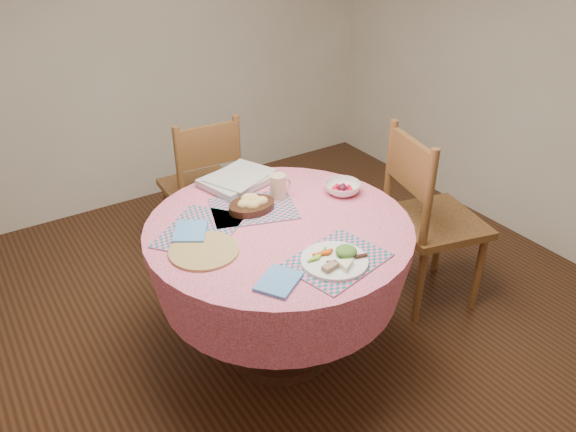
% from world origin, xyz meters
% --- Properties ---
extents(ground, '(4.00, 4.00, 0.00)m').
position_xyz_m(ground, '(0.00, 0.00, 0.00)').
color(ground, '#331C0F').
rests_on(ground, ground).
extents(room_envelope, '(4.01, 4.01, 2.71)m').
position_xyz_m(room_envelope, '(0.00, 0.00, 1.71)').
color(room_envelope, silver).
rests_on(room_envelope, ground).
extents(dining_table, '(1.24, 1.24, 0.75)m').
position_xyz_m(dining_table, '(0.00, 0.00, 0.56)').
color(dining_table, pink).
rests_on(dining_table, ground).
extents(chair_right, '(0.56, 0.58, 1.04)m').
position_xyz_m(chair_right, '(0.91, -0.07, 0.54)').
color(chair_right, brown).
rests_on(chair_right, ground).
extents(chair_back, '(0.47, 0.45, 0.96)m').
position_xyz_m(chair_back, '(0.08, 1.02, 0.50)').
color(chair_back, brown).
rests_on(chair_back, ground).
extents(placemat_front, '(0.46, 0.38, 0.01)m').
position_xyz_m(placemat_front, '(0.05, -0.38, 0.75)').
color(placemat_front, '#126663').
rests_on(placemat_front, dining_table).
extents(placemat_left, '(0.50, 0.48, 0.01)m').
position_xyz_m(placemat_left, '(-0.33, 0.15, 0.75)').
color(placemat_left, '#126663').
rests_on(placemat_left, dining_table).
extents(placemat_back, '(0.47, 0.41, 0.01)m').
position_xyz_m(placemat_back, '(-0.03, 0.19, 0.75)').
color(placemat_back, '#126663').
rests_on(placemat_back, dining_table).
extents(wicker_trivet, '(0.30, 0.30, 0.01)m').
position_xyz_m(wicker_trivet, '(-0.39, -0.02, 0.76)').
color(wicker_trivet, olive).
rests_on(wicker_trivet, dining_table).
extents(napkin_near, '(0.23, 0.21, 0.01)m').
position_xyz_m(napkin_near, '(-0.24, -0.37, 0.76)').
color(napkin_near, '#518AD1').
rests_on(napkin_near, dining_table).
extents(napkin_far, '(0.21, 0.23, 0.01)m').
position_xyz_m(napkin_far, '(-0.38, 0.15, 0.76)').
color(napkin_far, '#518AD1').
rests_on(napkin_far, placemat_left).
extents(dinner_plate, '(0.28, 0.28, 0.05)m').
position_xyz_m(dinner_plate, '(0.03, -0.39, 0.77)').
color(dinner_plate, white).
rests_on(dinner_plate, placemat_front).
extents(bread_bowl, '(0.23, 0.23, 0.08)m').
position_xyz_m(bread_bowl, '(-0.04, 0.18, 0.79)').
color(bread_bowl, black).
rests_on(bread_bowl, placemat_back).
extents(latte_mug, '(0.12, 0.08, 0.12)m').
position_xyz_m(latte_mug, '(0.14, 0.22, 0.82)').
color(latte_mug, '#D5AF92').
rests_on(latte_mug, placemat_back).
extents(fruit_bowl, '(0.21, 0.21, 0.06)m').
position_xyz_m(fruit_bowl, '(0.43, 0.09, 0.78)').
color(fruit_bowl, white).
rests_on(fruit_bowl, dining_table).
extents(newspaper_stack, '(0.41, 0.36, 0.04)m').
position_xyz_m(newspaper_stack, '(0.04, 0.47, 0.78)').
color(newspaper_stack, silver).
rests_on(newspaper_stack, dining_table).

